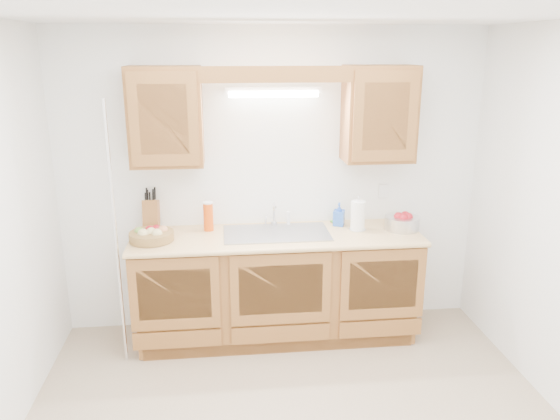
{
  "coord_description": "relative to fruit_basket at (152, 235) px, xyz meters",
  "views": [
    {
      "loc": [
        -0.42,
        -2.9,
        2.32
      ],
      "look_at": [
        -0.01,
        0.85,
        1.2
      ],
      "focal_mm": 35.0,
      "sensor_mm": 36.0,
      "label": 1
    }
  ],
  "objects": [
    {
      "name": "knife_block",
      "position": [
        -0.03,
        0.27,
        0.08
      ],
      "size": [
        0.13,
        0.21,
        0.36
      ],
      "rotation": [
        0.0,
        0.0,
        -0.02
      ],
      "color": "brown",
      "rests_on": "countertop"
    },
    {
      "name": "orange_canister",
      "position": [
        0.43,
        0.2,
        0.07
      ],
      "size": [
        0.1,
        0.1,
        0.24
      ],
      "rotation": [
        0.0,
        0.0,
        0.26
      ],
      "color": "#E14C0C",
      "rests_on": "countertop"
    },
    {
      "name": "apple_bowl",
      "position": [
        2.01,
        0.06,
        0.02
      ],
      "size": [
        0.28,
        0.28,
        0.15
      ],
      "rotation": [
        0.0,
        0.0,
        0.0
      ],
      "color": "silver",
      "rests_on": "countertop"
    },
    {
      "name": "paper_towel",
      "position": [
        1.64,
        0.07,
        0.07
      ],
      "size": [
        0.14,
        0.14,
        0.29
      ],
      "rotation": [
        0.0,
        0.0,
        -0.12
      ],
      "color": "silver",
      "rests_on": "countertop"
    },
    {
      "name": "fluorescent_fixture",
      "position": [
        0.97,
        0.27,
        1.05
      ],
      "size": [
        0.76,
        0.08,
        0.08
      ],
      "color": "white",
      "rests_on": "room"
    },
    {
      "name": "outlet_plate",
      "position": [
        1.92,
        0.35,
        0.2
      ],
      "size": [
        0.08,
        0.01,
        0.12
      ],
      "primitive_type": "cube",
      "color": "white",
      "rests_on": "room"
    },
    {
      "name": "wire_shelf_pole",
      "position": [
        -0.23,
        -0.21,
        0.05
      ],
      "size": [
        0.03,
        0.03,
        2.0
      ],
      "primitive_type": "cylinder",
      "color": "silver",
      "rests_on": "ground"
    },
    {
      "name": "sink",
      "position": [
        0.97,
        0.06,
        -0.12
      ],
      "size": [
        0.84,
        0.46,
        0.36
      ],
      "color": "#9E9EA3",
      "rests_on": "countertop"
    },
    {
      "name": "valance",
      "position": [
        0.97,
        0.05,
        1.19
      ],
      "size": [
        2.2,
        0.05,
        0.12
      ],
      "primitive_type": "cube",
      "color": "brown",
      "rests_on": "room"
    },
    {
      "name": "countertop",
      "position": [
        0.97,
        0.04,
        -0.07
      ],
      "size": [
        2.3,
        0.63,
        0.04
      ],
      "primitive_type": "cube",
      "color": "#E1B376",
      "rests_on": "base_cabinets"
    },
    {
      "name": "soap_bottle",
      "position": [
        1.51,
        0.22,
        0.05
      ],
      "size": [
        0.11,
        0.12,
        0.19
      ],
      "primitive_type": "imported",
      "rotation": [
        0.0,
        0.0,
        -0.38
      ],
      "color": "blue",
      "rests_on": "countertop"
    },
    {
      "name": "room",
      "position": [
        0.97,
        -1.14,
        0.3
      ],
      "size": [
        3.52,
        3.5,
        2.5
      ],
      "color": "tan",
      "rests_on": "ground"
    },
    {
      "name": "upper_cabinet_left",
      "position": [
        0.14,
        0.19,
        0.88
      ],
      "size": [
        0.55,
        0.33,
        0.75
      ],
      "primitive_type": "cube",
      "color": "brown",
      "rests_on": "room"
    },
    {
      "name": "upper_cabinet_right",
      "position": [
        1.8,
        0.19,
        0.88
      ],
      "size": [
        0.55,
        0.33,
        0.75
      ],
      "primitive_type": "cube",
      "color": "brown",
      "rests_on": "room"
    },
    {
      "name": "base_cabinets",
      "position": [
        0.97,
        0.06,
        -0.51
      ],
      "size": [
        2.2,
        0.6,
        0.86
      ],
      "primitive_type": "cube",
      "color": "brown",
      "rests_on": "ground"
    },
    {
      "name": "sponge",
      "position": [
        1.51,
        0.29,
        -0.04
      ],
      "size": [
        0.11,
        0.09,
        0.02
      ],
      "rotation": [
        0.0,
        0.0,
        0.39
      ],
      "color": "#CC333F",
      "rests_on": "countertop"
    },
    {
      "name": "fruit_basket",
      "position": [
        0.0,
        0.0,
        0.0
      ],
      "size": [
        0.41,
        0.41,
        0.11
      ],
      "rotation": [
        0.0,
        0.0,
        -0.23
      ],
      "color": "olive",
      "rests_on": "countertop"
    }
  ]
}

